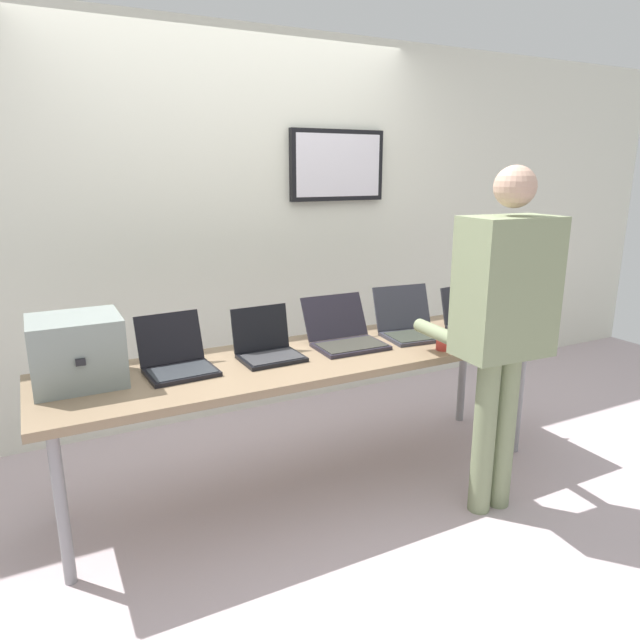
{
  "coord_description": "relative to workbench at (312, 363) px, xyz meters",
  "views": [
    {
      "loc": [
        -1.25,
        -2.52,
        1.67
      ],
      "look_at": [
        0.02,
        -0.05,
        0.93
      ],
      "focal_mm": 31.94,
      "sensor_mm": 36.0,
      "label": 1
    }
  ],
  "objects": [
    {
      "name": "laptop_station_4",
      "position": [
        1.12,
        0.03,
        0.11
      ],
      "size": [
        0.38,
        0.32,
        0.24
      ],
      "color": "#24252C",
      "rests_on": "workbench"
    },
    {
      "name": "laptop_station_2",
      "position": [
        0.23,
        0.07,
        0.11
      ],
      "size": [
        0.38,
        0.38,
        0.25
      ],
      "color": "#26222D",
      "rests_on": "workbench"
    },
    {
      "name": "laptop_station_0",
      "position": [
        -0.68,
        0.07,
        0.11
      ],
      "size": [
        0.33,
        0.35,
        0.26
      ],
      "color": "black",
      "rests_on": "workbench"
    },
    {
      "name": "back_wall",
      "position": [
        0.01,
        1.13,
        0.6
      ],
      "size": [
        8.0,
        0.11,
        2.55
      ],
      "color": "silver",
      "rests_on": "ground"
    },
    {
      "name": "person",
      "position": [
        0.69,
        -0.62,
        0.34
      ],
      "size": [
        0.45,
        0.6,
        1.69
      ],
      "color": "gray",
      "rests_on": "ground"
    },
    {
      "name": "laptop_station_1",
      "position": [
        -0.23,
        0.06,
        0.11
      ],
      "size": [
        0.31,
        0.29,
        0.25
      ],
      "color": "black",
      "rests_on": "workbench"
    },
    {
      "name": "workbench",
      "position": [
        0.0,
        0.0,
        0.0
      ],
      "size": [
        2.71,
        0.7,
        0.74
      ],
      "color": "#8C7356",
      "rests_on": "ground"
    },
    {
      "name": "equipment_box",
      "position": [
        -1.11,
        0.11,
        0.21
      ],
      "size": [
        0.38,
        0.35,
        0.31
      ],
      "color": "gray",
      "rests_on": "workbench"
    },
    {
      "name": "laptop_station_3",
      "position": [
        0.67,
        0.06,
        0.11
      ],
      "size": [
        0.39,
        0.39,
        0.27
      ],
      "color": "#343540",
      "rests_on": "workbench"
    },
    {
      "name": "coffee_mug",
      "position": [
        0.65,
        -0.25,
        0.09
      ],
      "size": [
        0.07,
        0.07,
        0.08
      ],
      "color": "red",
      "rests_on": "workbench"
    },
    {
      "name": "ground",
      "position": [
        0.0,
        0.0,
        -0.71
      ],
      "size": [
        8.0,
        8.0,
        0.04
      ],
      "primitive_type": "cube",
      "color": "#C2AFB5"
    }
  ]
}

